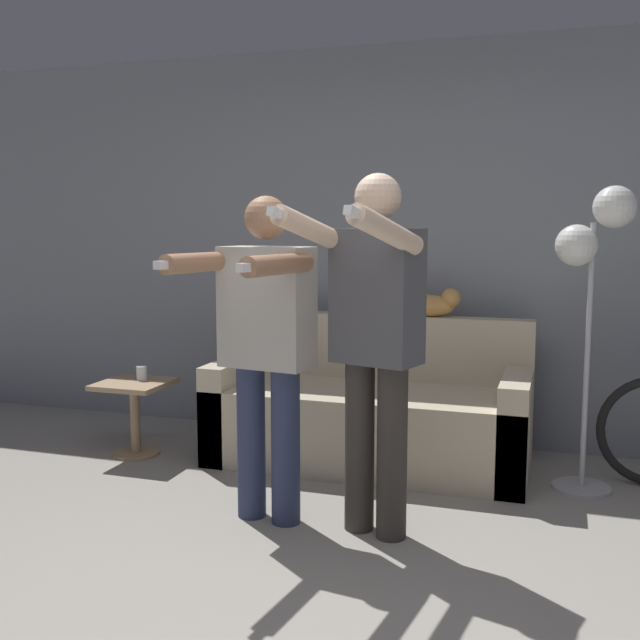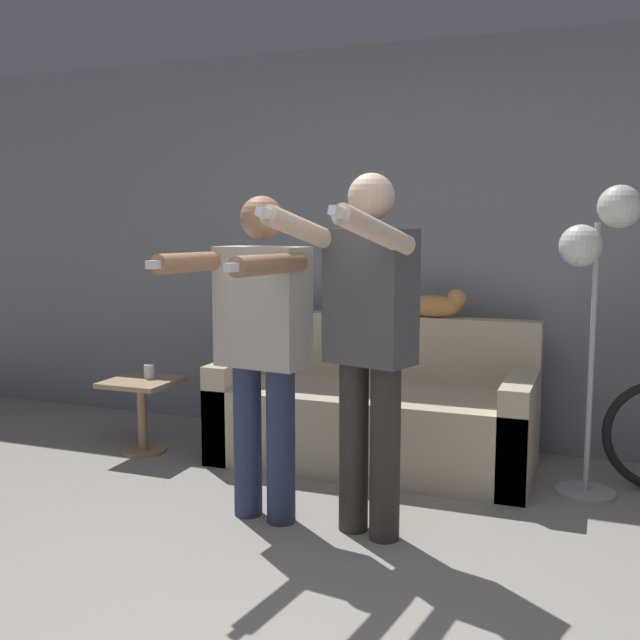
# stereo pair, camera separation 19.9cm
# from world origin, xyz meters

# --- Properties ---
(ground_plane) EXTENTS (16.00, 16.00, 0.00)m
(ground_plane) POSITION_xyz_m (0.00, 0.00, 0.00)
(ground_plane) COLOR gray
(wall_back) EXTENTS (10.00, 0.05, 2.60)m
(wall_back) POSITION_xyz_m (0.00, 2.50, 1.30)
(wall_back) COLOR gray
(wall_back) RESTS_ON ground_plane
(couch) EXTENTS (1.89, 0.80, 0.87)m
(couch) POSITION_xyz_m (-0.22, 1.93, 0.29)
(couch) COLOR beige
(couch) RESTS_ON ground_plane
(person_left) EXTENTS (0.57, 0.73, 1.58)m
(person_left) POSITION_xyz_m (-0.48, 0.88, 0.91)
(person_left) COLOR #2D3856
(person_left) RESTS_ON ground_plane
(person_right) EXTENTS (0.59, 0.74, 1.67)m
(person_right) POSITION_xyz_m (0.06, 0.88, 0.96)
(person_right) COLOR #38332D
(person_right) RESTS_ON ground_plane
(cat) EXTENTS (0.48, 0.14, 0.18)m
(cat) POSITION_xyz_m (0.09, 2.22, 0.95)
(cat) COLOR tan
(cat) RESTS_ON couch
(floor_lamp) EXTENTS (0.40, 0.32, 1.64)m
(floor_lamp) POSITION_xyz_m (1.01, 1.82, 1.28)
(floor_lamp) COLOR #B2B2B7
(floor_lamp) RESTS_ON ground_plane
(side_table) EXTENTS (0.42, 0.42, 0.47)m
(side_table) POSITION_xyz_m (-1.66, 1.61, 0.33)
(side_table) COLOR #A38460
(side_table) RESTS_ON ground_plane
(cup) EXTENTS (0.07, 0.07, 0.09)m
(cup) POSITION_xyz_m (-1.64, 1.67, 0.51)
(cup) COLOR silver
(cup) RESTS_ON side_table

